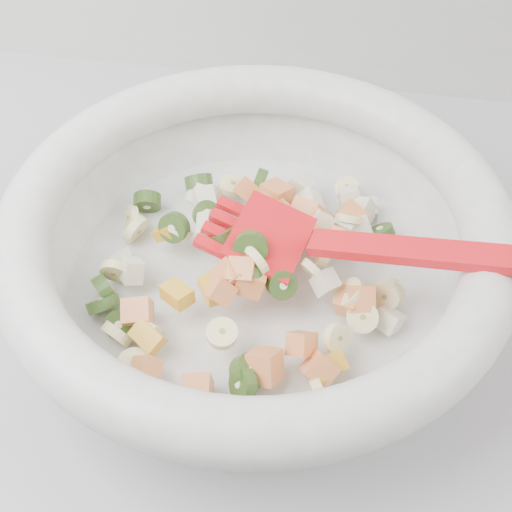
# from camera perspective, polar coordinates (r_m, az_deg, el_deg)

# --- Properties ---
(counter) EXTENTS (2.00, 0.60, 0.90)m
(counter) POSITION_cam_1_polar(r_m,az_deg,el_deg) (1.05, -10.20, -15.50)
(counter) COLOR #96959B
(counter) RESTS_ON ground
(mixing_bowl) EXTENTS (0.46, 0.40, 0.13)m
(mixing_bowl) POSITION_cam_1_polar(r_m,az_deg,el_deg) (0.57, 0.04, 0.86)
(mixing_bowl) COLOR white
(mixing_bowl) RESTS_ON counter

